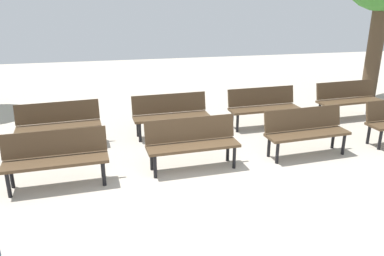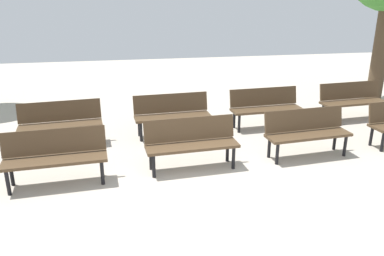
# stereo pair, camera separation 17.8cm
# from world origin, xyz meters

# --- Properties ---
(ground_plane) EXTENTS (26.17, 26.17, 0.00)m
(ground_plane) POSITION_xyz_m (0.00, 0.00, 0.00)
(ground_plane) COLOR #B2A899
(bench_r0_c1) EXTENTS (1.63, 0.59, 0.87)m
(bench_r0_c1) POSITION_xyz_m (-2.34, 1.40, 0.50)
(bench_r0_c1) COLOR #4C3823
(bench_r0_c1) RESTS_ON ground_plane
(bench_r0_c2) EXTENTS (1.63, 0.58, 0.87)m
(bench_r0_c2) POSITION_xyz_m (-0.11, 1.59, 0.50)
(bench_r0_c2) COLOR #4C3823
(bench_r0_c2) RESTS_ON ground_plane
(bench_r0_c3) EXTENTS (1.64, 0.62, 0.87)m
(bench_r0_c3) POSITION_xyz_m (2.10, 1.72, 0.50)
(bench_r0_c3) COLOR #4C3823
(bench_r0_c3) RESTS_ON ground_plane
(bench_r1_c1) EXTENTS (1.64, 0.63, 0.87)m
(bench_r1_c1) POSITION_xyz_m (-2.47, 3.11, 0.50)
(bench_r1_c1) COLOR #4C3823
(bench_r1_c1) RESTS_ON ground_plane
(bench_r1_c2) EXTENTS (1.63, 0.57, 0.87)m
(bench_r1_c2) POSITION_xyz_m (-0.21, 3.28, 0.50)
(bench_r1_c2) COLOR #4C3823
(bench_r1_c2) RESTS_ON ground_plane
(bench_r1_c3) EXTENTS (1.63, 0.57, 0.87)m
(bench_r1_c3) POSITION_xyz_m (1.93, 3.42, 0.50)
(bench_r1_c3) COLOR #4C3823
(bench_r1_c3) RESTS_ON ground_plane
(bench_r1_c4) EXTENTS (1.63, 0.61, 0.87)m
(bench_r1_c4) POSITION_xyz_m (4.17, 3.60, 0.50)
(bench_r1_c4) COLOR #4C3823
(bench_r1_c4) RESTS_ON ground_plane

